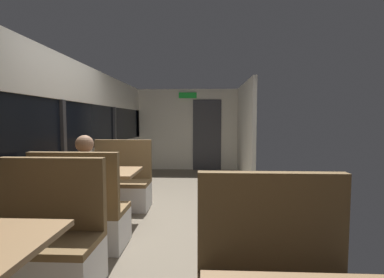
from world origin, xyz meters
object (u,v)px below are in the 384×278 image
(bench_near_window_facing_entry, at_px, (43,251))
(dining_table_mid_window, at_px, (105,178))
(bench_mid_window_facing_end, at_px, (82,219))
(seated_passenger, at_px, (85,199))
(bench_mid_window_facing_entry, at_px, (121,188))
(coffee_cup_secondary, at_px, (98,169))

(bench_near_window_facing_entry, xyz_separation_m, dining_table_mid_window, (0.00, 1.44, 0.31))
(bench_mid_window_facing_end, distance_m, seated_passenger, 0.22)
(bench_near_window_facing_entry, xyz_separation_m, bench_mid_window_facing_end, (0.00, 0.74, 0.00))
(seated_passenger, bearing_deg, bench_mid_window_facing_end, -90.00)
(dining_table_mid_window, bearing_deg, bench_near_window_facing_entry, -90.00)
(bench_mid_window_facing_entry, xyz_separation_m, seated_passenger, (0.00, -1.33, 0.21))
(bench_mid_window_facing_entry, bearing_deg, coffee_cup_secondary, -92.68)
(bench_near_window_facing_entry, height_order, dining_table_mid_window, bench_near_window_facing_entry)
(dining_table_mid_window, distance_m, seated_passenger, 0.64)
(bench_mid_window_facing_end, bearing_deg, bench_near_window_facing_entry, -90.00)
(bench_mid_window_facing_entry, bearing_deg, dining_table_mid_window, -90.00)
(bench_mid_window_facing_entry, height_order, coffee_cup_secondary, bench_mid_window_facing_entry)
(bench_near_window_facing_entry, relative_size, dining_table_mid_window, 1.22)
(bench_mid_window_facing_end, xyz_separation_m, bench_mid_window_facing_entry, (0.00, 1.40, 0.00))
(bench_near_window_facing_entry, xyz_separation_m, coffee_cup_secondary, (-0.04, 1.32, 0.46))
(dining_table_mid_window, relative_size, bench_mid_window_facing_end, 0.82)
(bench_near_window_facing_entry, relative_size, bench_mid_window_facing_end, 1.00)
(bench_near_window_facing_entry, distance_m, coffee_cup_secondary, 1.40)
(dining_table_mid_window, height_order, bench_mid_window_facing_entry, bench_mid_window_facing_entry)
(bench_near_window_facing_entry, height_order, coffee_cup_secondary, bench_near_window_facing_entry)
(bench_mid_window_facing_end, height_order, bench_mid_window_facing_entry, same)
(bench_near_window_facing_entry, distance_m, bench_mid_window_facing_end, 0.74)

